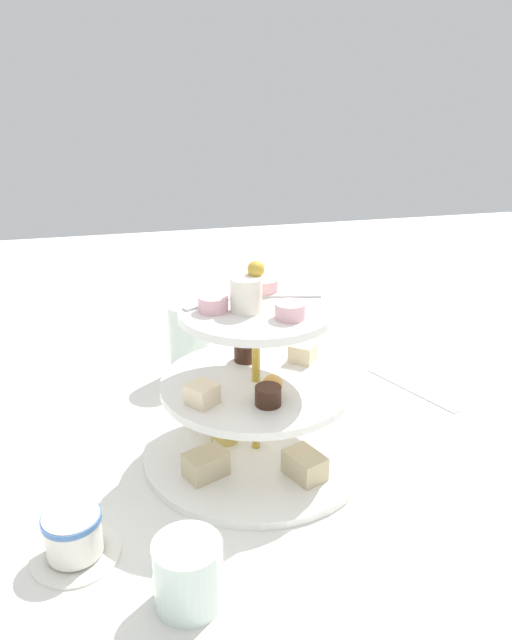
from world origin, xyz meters
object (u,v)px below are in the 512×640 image
(water_glass_tall_right, at_px, (190,341))
(water_glass_short_left, at_px, (188,573))
(tiered_serving_stand, at_px, (256,399))
(teacup_with_saucer, at_px, (74,536))
(butter_knife_left, at_px, (411,389))
(butter_knife_right, at_px, (31,449))

(water_glass_tall_right, height_order, water_glass_short_left, water_glass_tall_right)
(tiered_serving_stand, bearing_deg, teacup_with_saucer, 30.85)
(butter_knife_left, distance_m, butter_knife_right, 0.55)
(water_glass_tall_right, distance_m, butter_knife_left, 0.35)
(water_glass_short_left, height_order, butter_knife_right, water_glass_short_left)
(tiered_serving_stand, distance_m, teacup_with_saucer, 0.26)
(water_glass_short_left, bearing_deg, butter_knife_left, -140.16)
(water_glass_tall_right, bearing_deg, tiered_serving_stand, 101.82)
(tiered_serving_stand, bearing_deg, butter_knife_left, -158.26)
(water_glass_tall_right, distance_m, butter_knife_right, 0.29)
(teacup_with_saucer, distance_m, butter_knife_right, 0.22)
(water_glass_short_left, height_order, teacup_with_saucer, water_glass_short_left)
(tiered_serving_stand, bearing_deg, water_glass_tall_right, -78.18)
(water_glass_tall_right, relative_size, water_glass_short_left, 1.82)
(teacup_with_saucer, bearing_deg, butter_knife_left, -154.03)
(butter_knife_left, xyz_separation_m, butter_knife_right, (0.55, 0.03, 0.00))
(water_glass_tall_right, bearing_deg, water_glass_short_left, 81.91)
(butter_knife_right, bearing_deg, teacup_with_saucer, 41.41)
(water_glass_short_left, bearing_deg, water_glass_tall_right, -98.09)
(water_glass_short_left, relative_size, teacup_with_saucer, 0.74)
(water_glass_tall_right, xyz_separation_m, teacup_with_saucer, (0.17, 0.37, -0.04))
(teacup_with_saucer, xyz_separation_m, butter_knife_right, (0.06, -0.21, -0.02))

